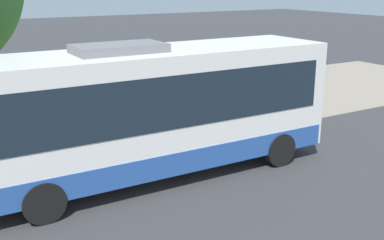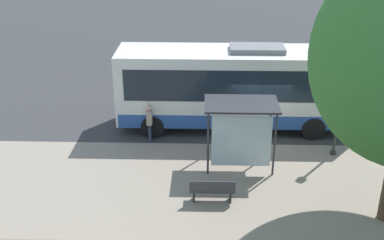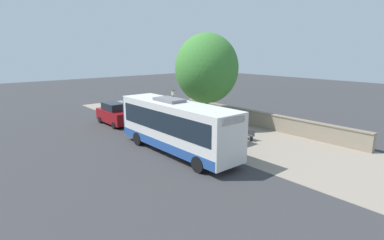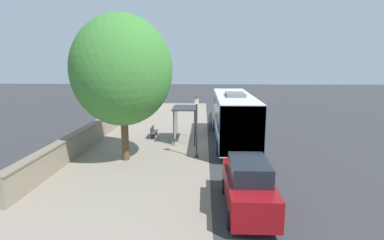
# 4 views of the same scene
# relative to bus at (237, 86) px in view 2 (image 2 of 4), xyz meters

# --- Properties ---
(ground_plane) EXTENTS (120.00, 120.00, 0.00)m
(ground_plane) POSITION_rel_bus_xyz_m (-1.85, -0.92, -1.95)
(ground_plane) COLOR #353538
(ground_plane) RESTS_ON ground
(sidewalk_plaza) EXTENTS (9.00, 44.00, 0.02)m
(sidewalk_plaza) POSITION_rel_bus_xyz_m (-6.35, -0.92, -1.94)
(sidewalk_plaza) COLOR gray
(sidewalk_plaza) RESTS_ON ground
(bus) EXTENTS (2.70, 10.48, 3.77)m
(bus) POSITION_rel_bus_xyz_m (0.00, 0.00, 0.00)
(bus) COLOR silver
(bus) RESTS_ON ground
(bus_shelter) EXTENTS (1.77, 2.73, 2.61)m
(bus_shelter) POSITION_rel_bus_xyz_m (-3.73, 0.08, 0.21)
(bus_shelter) COLOR #2D2D33
(bus_shelter) RESTS_ON ground
(pedestrian) EXTENTS (0.34, 0.22, 1.65)m
(pedestrian) POSITION_rel_bus_xyz_m (-1.60, 3.76, -0.98)
(pedestrian) COLOR #2D3347
(pedestrian) RESTS_ON ground
(bench) EXTENTS (0.40, 1.55, 0.88)m
(bench) POSITION_rel_bus_xyz_m (-6.15, 1.14, -1.47)
(bench) COLOR #333338
(bench) RESTS_ON ground
(street_lamp_near) EXTENTS (0.28, 0.28, 3.89)m
(street_lamp_near) POSITION_rel_bus_xyz_m (-2.62, -3.80, 0.37)
(street_lamp_near) COLOR #2D332D
(street_lamp_near) RESTS_ON ground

